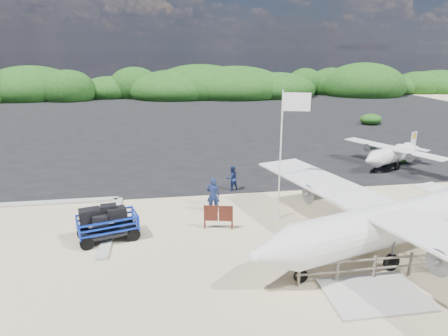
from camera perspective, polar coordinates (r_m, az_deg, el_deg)
The scene contains 13 objects.
ground at distance 19.47m, azimuth -2.86°, elevation -9.19°, with size 160.00×160.00×0.00m, color beige.
asphalt_apron at distance 48.20m, azimuth -6.70°, elevation 6.53°, with size 90.00×50.00×0.04m, color #B2B2B2, non-canonical shape.
lagoon at distance 21.98m, azimuth -27.60°, elevation -8.06°, with size 9.00×7.00×0.40m, color #B2B2B2, non-canonical shape.
walkway_pad at distance 15.99m, azimuth 20.64°, elevation -16.66°, with size 3.50×2.50×0.10m, color #B2B2B2, non-canonical shape.
vegetation_band at distance 72.93m, azimuth -7.55°, elevation 9.98°, with size 124.00×8.00×4.40m, color #B2B2B2, non-canonical shape.
fence at distance 16.94m, azimuth 20.50°, elevation -14.62°, with size 6.40×2.00×1.10m, color #B2B2B2, non-canonical shape.
baggage_cart at distance 19.52m, azimuth -16.09°, elevation -9.81°, with size 2.87×1.64×1.44m, color #0B29B0, non-canonical shape.
flagpole at distance 21.14m, azimuth 7.68°, elevation -7.15°, with size 1.32×0.55×6.61m, color white, non-canonical shape.
signboard at distance 19.81m, azimuth -0.80°, elevation -8.69°, with size 1.52×0.14×1.25m, color #502117, non-canonical shape.
crew_a at distance 21.38m, azimuth -1.56°, elevation -3.88°, with size 0.71×0.47×1.95m, color navy.
crew_b at distance 24.64m, azimuth 1.15°, elevation -1.47°, with size 0.77×0.60×1.59m, color navy.
aircraft_large at distance 44.30m, azimuth 15.72°, elevation 5.10°, with size 15.53×15.53×4.66m, color #B2B2B2, non-canonical shape.
aircraft_small at distance 55.36m, azimuth -18.73°, elevation 7.09°, with size 6.50×6.50×2.34m, color #B2B2B2, non-canonical shape.
Camera 1 is at (-1.74, -17.41, 8.54)m, focal length 32.00 mm.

